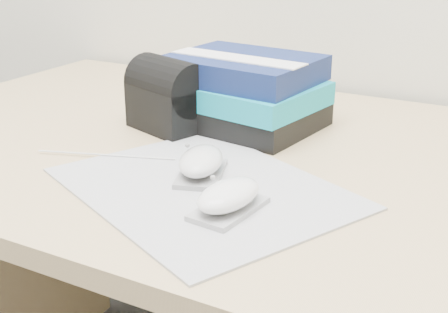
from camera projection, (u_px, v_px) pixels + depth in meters
The scene contains 7 objects.
desk at pixel (329, 279), 1.06m from camera, with size 1.60×0.80×0.73m.
mousepad at pixel (203, 188), 0.84m from camera, with size 0.38×0.30×0.00m, color gray.
mouse_rear at pixel (201, 163), 0.86m from camera, with size 0.09×0.12×0.04m.
mouse_front at pixel (229, 197), 0.76m from camera, with size 0.07×0.11×0.04m.
usb_cable at pixel (106, 155), 0.95m from camera, with size 0.00×0.00×0.22m, color silver.
book_stack at pixel (244, 92), 1.08m from camera, with size 0.28×0.23×0.12m.
pouch at pixel (169, 95), 1.06m from camera, with size 0.15×0.13×0.12m.
Camera 1 is at (0.29, 0.75, 1.07)m, focal length 50.00 mm.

